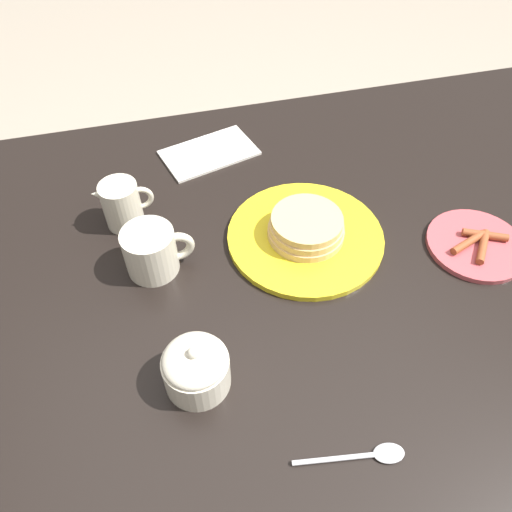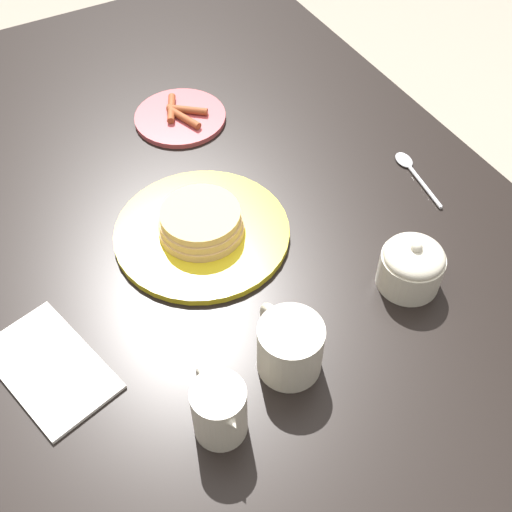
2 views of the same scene
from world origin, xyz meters
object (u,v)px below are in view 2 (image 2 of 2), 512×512
Objects in this scene: sugar_bowl at (412,265)px; creamer_pitcher at (219,410)px; side_plate_bacon at (180,117)px; napkin at (50,367)px; pancake_plate at (201,228)px; coffee_mug at (289,346)px; spoon at (411,169)px.

creamer_pitcher is at bearing 101.81° from sugar_bowl.
napkin is (-0.42, 0.39, -0.00)m from side_plate_bacon.
pancake_plate is 2.37× the size of coffee_mug.
spoon is at bearing -83.16° from napkin.
sugar_bowl is 0.44× the size of napkin.
coffee_mug reaches higher than napkin.
side_plate_bacon is 1.84× the size of sugar_bowl.
spoon is (-0.04, -0.40, -0.01)m from pancake_plate.
spoon is at bearing -39.23° from sugar_bowl.
pancake_plate is 0.40m from spoon.
creamer_pitcher is (-0.32, 0.13, 0.03)m from pancake_plate.
creamer_pitcher is at bearing 160.06° from side_plate_bacon.
coffee_mug is (-0.28, 0.00, 0.03)m from pancake_plate.
coffee_mug is 0.80× the size of spoon.
side_plate_bacon reaches higher than spoon.
side_plate_bacon is (0.29, -0.10, -0.01)m from pancake_plate.
napkin is (0.15, 0.29, -0.04)m from coffee_mug.
side_plate_bacon is 0.65m from creamer_pitcher.
coffee_mug is at bearing -117.34° from napkin.
side_plate_bacon is at bearing 14.41° from sugar_bowl.
side_plate_bacon is at bearing -42.98° from napkin.
pancake_plate is 2.98× the size of sugar_bowl.
side_plate_bacon is 0.45m from spoon.
side_plate_bacon is 0.57m from napkin.
sugar_bowl reaches higher than spoon.
coffee_mug is 0.55× the size of napkin.
side_plate_bacon is 0.55m from sugar_bowl.
side_plate_bacon is 1.16× the size of spoon.
creamer_pitcher is at bearing -138.90° from napkin.
napkin is 1.45× the size of spoon.
coffee_mug is at bearing 98.28° from sugar_bowl.
sugar_bowl is 0.26m from spoon.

